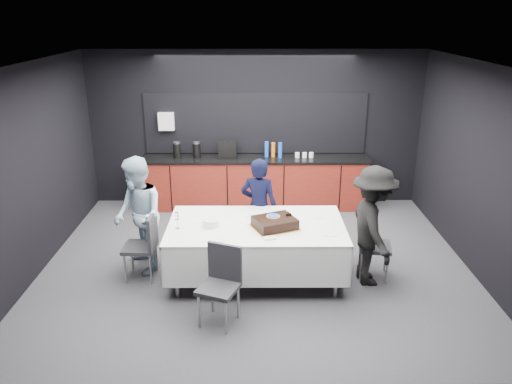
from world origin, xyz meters
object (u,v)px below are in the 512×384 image
at_px(chair_right, 369,240).
at_px(person_center, 259,207).
at_px(chair_left, 145,242).
at_px(champagne_flute, 177,217).
at_px(party_table, 256,234).
at_px(cake_assembly, 275,223).
at_px(person_right, 372,226).
at_px(person_left, 138,216).
at_px(plate_stack, 211,223).
at_px(chair_near, 221,279).

xyz_separation_m(chair_right, person_center, (-1.47, 0.70, 0.20)).
bearing_deg(chair_left, person_center, 25.65).
distance_m(champagne_flute, chair_left, 0.62).
bearing_deg(party_table, chair_left, -179.65).
height_order(cake_assembly, person_right, person_right).
relative_size(chair_left, person_center, 0.63).
bearing_deg(party_table, person_right, -4.52).
bearing_deg(chair_right, chair_left, -179.43).
bearing_deg(person_left, party_table, 55.50).
relative_size(plate_stack, person_left, 0.13).
distance_m(champagne_flute, person_left, 0.68).
height_order(plate_stack, champagne_flute, champagne_flute).
xyz_separation_m(plate_stack, person_right, (2.10, -0.06, -0.03)).
xyz_separation_m(chair_near, person_right, (1.91, 0.87, 0.27)).
xyz_separation_m(champagne_flute, person_left, (-0.58, 0.34, -0.13)).
distance_m(chair_left, person_right, 3.00).
xyz_separation_m(party_table, champagne_flute, (-1.02, -0.12, 0.30)).
height_order(cake_assembly, person_left, person_left).
relative_size(champagne_flute, chair_near, 0.24).
distance_m(plate_stack, person_center, 1.01).
bearing_deg(plate_stack, champagne_flute, -171.16).
xyz_separation_m(plate_stack, chair_left, (-0.89, 0.05, -0.30)).
relative_size(chair_left, person_right, 0.58).
bearing_deg(chair_near, cake_assembly, 53.69).
relative_size(chair_left, chair_near, 1.00).
bearing_deg(chair_near, party_table, 67.60).
height_order(champagne_flute, chair_right, champagne_flute).
bearing_deg(person_center, chair_right, 168.87).
height_order(plate_stack, person_left, person_left).
distance_m(chair_near, person_left, 1.71).
height_order(champagne_flute, person_center, person_center).
bearing_deg(chair_near, person_center, 75.23).
height_order(cake_assembly, champagne_flute, champagne_flute).
relative_size(plate_stack, chair_right, 0.23).
distance_m(chair_right, chair_near, 2.17).
height_order(chair_right, chair_near, same).
distance_m(party_table, chair_near, 1.07).
bearing_deg(plate_stack, person_right, -1.70).
bearing_deg(chair_near, person_left, 134.68).
xyz_separation_m(champagne_flute, person_right, (2.52, 0.00, -0.14)).
distance_m(cake_assembly, person_right, 1.27).
bearing_deg(chair_left, champagne_flute, -13.99).
bearing_deg(plate_stack, chair_near, -78.74).
relative_size(party_table, person_center, 1.58).
distance_m(party_table, cake_assembly, 0.33).
height_order(party_table, chair_near, chair_near).
bearing_deg(plate_stack, chair_right, 2.11).
xyz_separation_m(party_table, chair_right, (1.51, 0.02, -0.11)).
relative_size(party_table, chair_near, 2.51).
relative_size(cake_assembly, person_center, 0.46).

